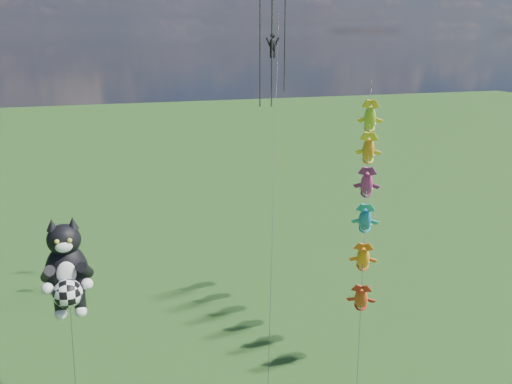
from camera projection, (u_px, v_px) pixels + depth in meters
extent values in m
cylinder|color=black|center=(75.00, 371.00, 30.73)|extent=(0.09, 2.71, 6.64)
ellipsoid|color=black|center=(67.00, 274.00, 30.91)|extent=(2.35, 1.94, 3.37)
ellipsoid|color=black|center=(64.00, 240.00, 30.27)|extent=(1.82, 1.65, 1.70)
cone|color=black|center=(52.00, 225.00, 29.88)|extent=(0.60, 0.60, 0.63)
cone|color=black|center=(73.00, 223.00, 30.17)|extent=(0.60, 0.60, 0.63)
ellipsoid|color=white|center=(64.00, 247.00, 29.68)|extent=(0.89, 0.46, 0.61)
ellipsoid|color=white|center=(66.00, 274.00, 30.10)|extent=(1.06, 0.42, 1.39)
sphere|color=gold|center=(57.00, 242.00, 29.43)|extent=(0.25, 0.25, 0.25)
sphere|color=gold|center=(70.00, 240.00, 29.61)|extent=(0.25, 0.25, 0.25)
sphere|color=white|center=(47.00, 289.00, 29.68)|extent=(0.63, 0.63, 0.63)
sphere|color=white|center=(87.00, 284.00, 30.24)|extent=(0.63, 0.63, 0.63)
sphere|color=white|center=(61.00, 314.00, 31.23)|extent=(0.67, 0.67, 0.67)
sphere|color=white|center=(81.00, 311.00, 31.52)|extent=(0.67, 0.67, 0.67)
sphere|color=white|center=(68.00, 293.00, 29.74)|extent=(1.54, 1.54, 1.54)
cylinder|color=black|center=(365.00, 221.00, 37.63)|extent=(7.41, 14.02, 17.81)
ellipsoid|color=orange|center=(361.00, 298.00, 35.41)|extent=(1.80, 2.40, 2.41)
ellipsoid|color=yellow|center=(363.00, 258.00, 36.54)|extent=(1.80, 2.40, 2.41)
ellipsoid|color=blue|center=(365.00, 220.00, 37.67)|extent=(1.80, 2.40, 2.41)
ellipsoid|color=#D83373|center=(367.00, 184.00, 38.80)|extent=(1.80, 2.40, 2.41)
ellipsoid|color=#D84519|center=(368.00, 150.00, 39.93)|extent=(1.80, 2.40, 2.41)
ellipsoid|color=green|center=(370.00, 118.00, 41.06)|extent=(1.80, 2.40, 2.41)
cylinder|color=black|center=(273.00, 204.00, 33.71)|extent=(5.97, 16.03, 22.23)
cylinder|color=black|center=(260.00, 53.00, 36.57)|extent=(0.08, 0.08, 7.25)
cylinder|color=black|center=(271.00, 53.00, 36.78)|extent=(0.08, 0.08, 7.25)
cylinder|color=black|center=(272.00, 26.00, 39.00)|extent=(0.08, 0.08, 9.45)
cylinder|color=black|center=(284.00, 26.00, 39.24)|extent=(0.08, 0.08, 9.45)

